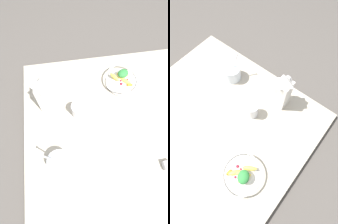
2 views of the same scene
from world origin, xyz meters
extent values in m
plane|color=#4C4742|center=(0.00, 0.00, 0.00)|extent=(6.00, 6.00, 0.00)
cube|color=#B2A893|center=(0.00, 0.00, 0.02)|extent=(1.18, 1.18, 0.04)
cylinder|color=silver|center=(-0.34, 0.10, 0.04)|extent=(0.13, 0.13, 0.01)
cone|color=silver|center=(-0.34, 0.10, 0.07)|extent=(0.23, 0.23, 0.05)
torus|color=silver|center=(-0.34, 0.10, 0.09)|extent=(0.24, 0.24, 0.01)
ellipsoid|color=#EFD64C|center=(-0.37, 0.10, 0.09)|extent=(0.05, 0.09, 0.03)
ellipsoid|color=#EFD64C|center=(-0.36, 0.04, 0.09)|extent=(0.08, 0.07, 0.03)
ellipsoid|color=#EFD64C|center=(-0.31, 0.11, 0.09)|extent=(0.06, 0.07, 0.03)
ellipsoid|color=#EFD64C|center=(-0.33, 0.10, 0.09)|extent=(0.07, 0.07, 0.03)
cylinder|color=orange|center=(-0.28, 0.13, 0.08)|extent=(0.02, 0.04, 0.02)
sphere|color=red|center=(-0.33, 0.08, 0.08)|extent=(0.02, 0.02, 0.02)
sphere|color=red|center=(-0.32, 0.10, 0.08)|extent=(0.02, 0.02, 0.02)
sphere|color=red|center=(-0.30, 0.08, 0.08)|extent=(0.02, 0.02, 0.02)
sphere|color=red|center=(-0.33, 0.13, 0.08)|extent=(0.02, 0.02, 0.02)
ellipsoid|color=#2D7F38|center=(-0.37, 0.10, 0.11)|extent=(0.09, 0.10, 0.04)
cube|color=silver|center=(-0.24, -0.43, 0.15)|extent=(0.09, 0.09, 0.23)
pyramid|color=silver|center=(-0.24, -0.43, 0.29)|extent=(0.09, 0.09, 0.05)
cylinder|color=white|center=(-0.24, -0.45, 0.29)|extent=(0.03, 0.01, 0.03)
cylinder|color=silver|center=(0.16, -0.38, 0.09)|extent=(0.13, 0.13, 0.10)
cylinder|color=white|center=(0.16, -0.38, 0.13)|extent=(0.12, 0.12, 0.02)
cylinder|color=silver|center=(0.15, -0.41, 0.17)|extent=(0.03, 0.07, 0.15)
ellipsoid|color=silver|center=(0.14, -0.44, 0.24)|extent=(0.02, 0.02, 0.01)
cylinder|color=white|center=(-0.14, -0.24, 0.09)|extent=(0.08, 0.08, 0.11)
torus|color=white|center=(-0.14, -0.24, 0.15)|extent=(0.08, 0.08, 0.01)
camera|label=1|loc=(0.32, -0.27, 1.08)|focal=28.00mm
camera|label=2|loc=(-0.46, 0.13, 1.10)|focal=28.00mm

